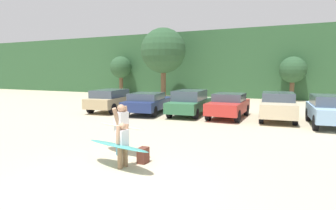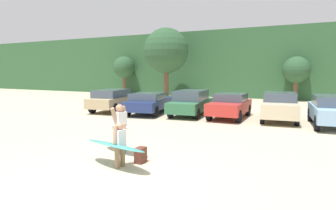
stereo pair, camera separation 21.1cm
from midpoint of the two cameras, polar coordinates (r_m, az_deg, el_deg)
ground_plane at (r=7.07m, az=-12.79°, el=-15.17°), size 120.00×120.00×0.00m
hillside_ridge at (r=34.84m, az=18.42°, el=7.71°), size 108.00×12.00×6.88m
tree_far_left at (r=33.16m, az=-9.65°, el=7.43°), size 2.46×2.46×4.38m
tree_center_right at (r=28.25m, az=-1.17°, el=10.84°), size 4.41×4.41×6.89m
tree_center at (r=27.78m, az=23.63°, el=6.44°), size 2.35×2.35×3.98m
parked_car_tan at (r=19.34m, az=-11.46°, el=1.12°), size 2.31×4.75×1.45m
parked_car_navy at (r=17.88m, az=-4.34°, el=0.56°), size 2.63×4.83×1.32m
parked_car_forest_green at (r=17.23m, az=4.04°, el=0.59°), size 2.07×4.49×1.50m
parked_car_red at (r=16.45m, az=11.75°, el=-0.00°), size 1.79×3.95×1.39m
parked_car_champagne at (r=16.57m, az=20.89°, el=-0.07°), size 2.14×4.64×1.50m
parked_car_sky_blue at (r=15.63m, az=29.68°, el=-0.83°), size 2.17×4.11×1.49m
person_adult at (r=9.13m, az=-10.00°, el=-4.22°), size 0.34×0.71×1.60m
person_child at (r=7.88m, az=-9.93°, el=-7.45°), size 0.27×0.50×1.24m
surfboard_cream at (r=9.10m, az=-10.16°, el=-4.18°), size 2.02×0.99×0.18m
surfboard_teal at (r=7.87m, az=-10.92°, el=-8.03°), size 2.28×1.09×0.20m
backpack_dropped at (r=8.32m, az=-5.76°, el=-10.03°), size 0.24×0.34×0.45m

